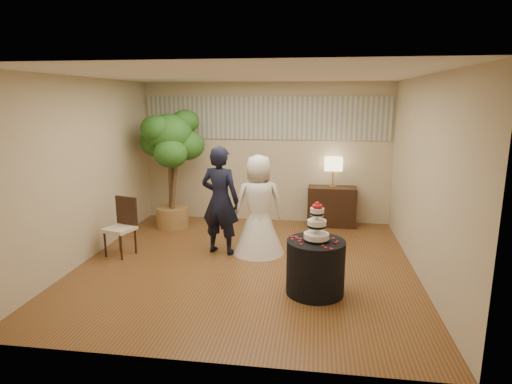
# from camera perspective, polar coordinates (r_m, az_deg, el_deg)

# --- Properties ---
(floor) EXTENTS (5.00, 5.00, 0.00)m
(floor) POSITION_cam_1_polar(r_m,az_deg,el_deg) (6.63, -1.36, -9.62)
(floor) COLOR brown
(floor) RESTS_ON ground
(ceiling) EXTENTS (5.00, 5.00, 0.00)m
(ceiling) POSITION_cam_1_polar(r_m,az_deg,el_deg) (6.15, -1.50, 15.34)
(ceiling) COLOR white
(ceiling) RESTS_ON wall_back
(wall_back) EXTENTS (5.00, 0.06, 2.80)m
(wall_back) POSITION_cam_1_polar(r_m,az_deg,el_deg) (8.68, 1.29, 5.23)
(wall_back) COLOR #C9B795
(wall_back) RESTS_ON ground
(wall_front) EXTENTS (5.00, 0.06, 2.80)m
(wall_front) POSITION_cam_1_polar(r_m,az_deg,el_deg) (3.85, -7.54, -4.06)
(wall_front) COLOR #C9B795
(wall_front) RESTS_ON ground
(wall_left) EXTENTS (0.06, 5.00, 2.80)m
(wall_left) POSITION_cam_1_polar(r_m,az_deg,el_deg) (7.09, -21.82, 2.71)
(wall_left) COLOR #C9B795
(wall_left) RESTS_ON ground
(wall_right) EXTENTS (0.06, 5.00, 2.80)m
(wall_right) POSITION_cam_1_polar(r_m,az_deg,el_deg) (6.33, 21.51, 1.67)
(wall_right) COLOR #C9B795
(wall_right) RESTS_ON ground
(mural_border) EXTENTS (4.90, 0.02, 0.85)m
(mural_border) POSITION_cam_1_polar(r_m,az_deg,el_deg) (8.61, 1.30, 9.85)
(mural_border) COLOR #AAAC9E
(mural_border) RESTS_ON wall_back
(groom) EXTENTS (0.72, 0.55, 1.76)m
(groom) POSITION_cam_1_polar(r_m,az_deg,el_deg) (6.88, -4.80, -1.14)
(groom) COLOR black
(groom) RESTS_ON floor
(bride) EXTENTS (1.06, 1.06, 1.62)m
(bride) POSITION_cam_1_polar(r_m,az_deg,el_deg) (6.87, 0.35, -1.68)
(bride) COLOR white
(bride) RESTS_ON floor
(cake_table) EXTENTS (0.97, 0.97, 0.71)m
(cake_table) POSITION_cam_1_polar(r_m,az_deg,el_deg) (5.65, 7.93, -9.87)
(cake_table) COLOR black
(cake_table) RESTS_ON floor
(wedding_cake) EXTENTS (0.33, 0.33, 0.51)m
(wedding_cake) POSITION_cam_1_polar(r_m,az_deg,el_deg) (5.45, 8.12, -3.90)
(wedding_cake) COLOR white
(wedding_cake) RESTS_ON cake_table
(console) EXTENTS (0.95, 0.44, 0.78)m
(console) POSITION_cam_1_polar(r_m,az_deg,el_deg) (8.58, 10.06, -1.90)
(console) COLOR black
(console) RESTS_ON floor
(table_lamp) EXTENTS (0.34, 0.34, 0.58)m
(table_lamp) POSITION_cam_1_polar(r_m,az_deg,el_deg) (8.44, 10.24, 2.58)
(table_lamp) COLOR beige
(table_lamp) RESTS_ON console
(ficus_tree) EXTENTS (1.30, 1.30, 2.32)m
(ficus_tree) POSITION_cam_1_polar(r_m,az_deg,el_deg) (8.36, -11.31, 3.06)
(ficus_tree) COLOR #295E1D
(ficus_tree) RESTS_ON floor
(side_chair) EXTENTS (0.54, 0.55, 0.93)m
(side_chair) POSITION_cam_1_polar(r_m,az_deg,el_deg) (7.19, -17.75, -4.51)
(side_chair) COLOR black
(side_chair) RESTS_ON floor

